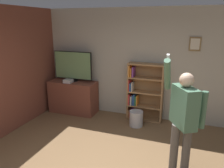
# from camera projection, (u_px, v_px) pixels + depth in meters

# --- Properties ---
(wall_back) EXTENTS (6.99, 0.09, 2.70)m
(wall_back) POSITION_uv_depth(u_px,v_px,m) (142.00, 65.00, 5.35)
(wall_back) COLOR #B2AD9E
(wall_back) RESTS_ON ground_plane
(wall_side_brick) EXTENTS (0.06, 4.54, 2.70)m
(wall_side_brick) POSITION_uv_depth(u_px,v_px,m) (15.00, 69.00, 4.82)
(wall_side_brick) COLOR brown
(wall_side_brick) RESTS_ON ground_plane
(tv_ledge) EXTENTS (1.25, 0.54, 0.85)m
(tv_ledge) POSITION_uv_depth(u_px,v_px,m) (73.00, 97.00, 5.86)
(tv_ledge) COLOR brown
(tv_ledge) RESTS_ON ground_plane
(television) EXTENTS (1.06, 0.22, 0.79)m
(television) POSITION_uv_depth(u_px,v_px,m) (73.00, 66.00, 5.68)
(television) COLOR black
(television) RESTS_ON tv_ledge
(game_console) EXTENTS (0.21, 0.19, 0.09)m
(game_console) POSITION_uv_depth(u_px,v_px,m) (68.00, 81.00, 5.63)
(game_console) COLOR silver
(game_console) RESTS_ON tv_ledge
(bookshelf) EXTENTS (0.86, 0.28, 1.42)m
(bookshelf) POSITION_uv_depth(u_px,v_px,m) (142.00, 92.00, 5.35)
(bookshelf) COLOR #997047
(bookshelf) RESTS_ON ground_plane
(person) EXTENTS (0.62, 0.58, 1.94)m
(person) POSITION_uv_depth(u_px,v_px,m) (183.00, 115.00, 3.29)
(person) COLOR #56514C
(person) RESTS_ON ground_plane
(waste_bin) EXTENTS (0.32, 0.32, 0.36)m
(waste_bin) POSITION_uv_depth(u_px,v_px,m) (136.00, 118.00, 5.11)
(waste_bin) COLOR #B7B7BC
(waste_bin) RESTS_ON ground_plane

